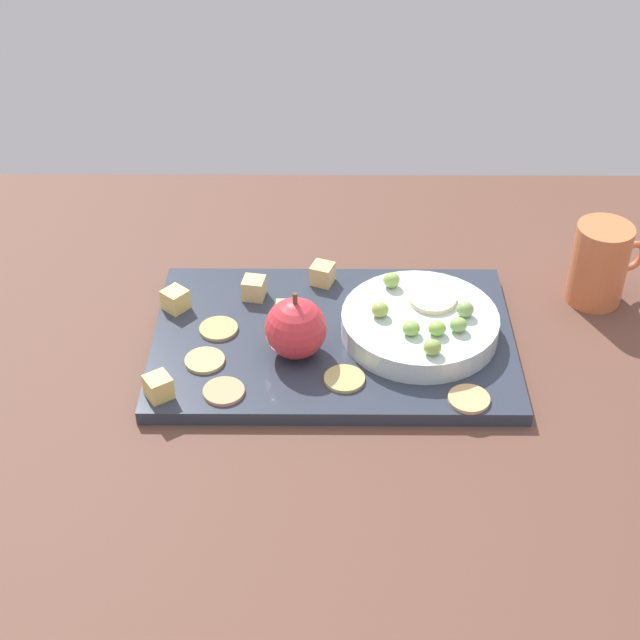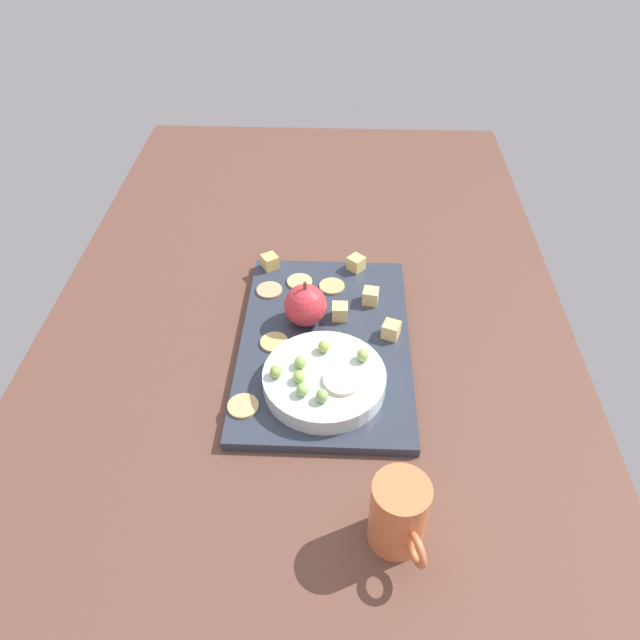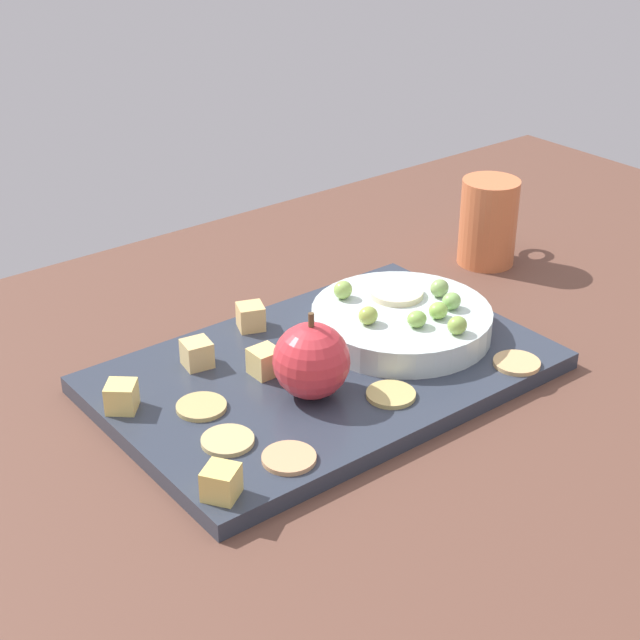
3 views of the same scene
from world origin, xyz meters
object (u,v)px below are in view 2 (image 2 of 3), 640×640
object	(u,v)px
platter	(325,343)
serving_dish	(324,380)
grape_0	(276,372)
grape_4	(363,355)
grape_6	(300,362)
cheese_cube_1	(391,330)
cracker_3	(243,406)
grape_5	(324,347)
cheese_cube_4	(371,296)
grape_1	(302,377)
cracker_1	(269,290)
cheese_cube_2	(270,262)
cup	(399,514)
grape_2	(322,396)
cheese_cube_3	(340,311)
cracker_0	(332,286)
cracker_2	(274,342)
apple_whole	(303,305)
grape_3	(302,390)
cheese_cube_0	(356,263)
cracker_4	(300,282)
apple_slice_0	(342,381)

from	to	relation	value
platter	serving_dish	world-z (taller)	serving_dish
grape_0	grape_4	size ratio (longest dim) A/B	1.00
grape_6	cheese_cube_1	bearing A→B (deg)	125.41
cracker_3	grape_5	world-z (taller)	grape_5
platter	cracker_3	distance (cm)	17.31
cheese_cube_4	grape_1	distance (cm)	22.34
cracker_1	cheese_cube_2	bearing A→B (deg)	-175.44
cracker_3	cup	bearing A→B (deg)	49.16
grape_2	grape_5	distance (cm)	9.15
cheese_cube_3	cheese_cube_2	bearing A→B (deg)	-135.56
cracker_0	cracker_2	xyz separation A→B (cm)	(13.75, -8.35, 0.00)
cheese_cube_4	apple_whole	bearing A→B (deg)	-64.30
cheese_cube_4	cracker_1	distance (cm)	16.85
cracker_0	grape_3	bearing A→B (deg)	-7.27
cheese_cube_0	cracker_4	bearing A→B (deg)	-66.10
platter	grape_3	xyz separation A→B (cm)	(13.15, -2.57, 4.19)
grape_0	cheese_cube_4	bearing A→B (deg)	144.96
platter	cracker_1	xyz separation A→B (cm)	(-11.19, -9.64, 0.99)
serving_dish	grape_4	world-z (taller)	grape_4
cheese_cube_3	cracker_3	world-z (taller)	cheese_cube_3
apple_whole	cheese_cube_0	distance (cm)	16.25
cheese_cube_4	grape_1	xyz separation A→B (cm)	(19.93, -9.87, 2.15)
cheese_cube_1	cracker_0	xyz separation A→B (cm)	(-11.40, -9.26, -1.02)
cracker_4	cup	bearing A→B (deg)	17.40
cheese_cube_2	apple_whole	bearing A→B (deg)	25.87
cheese_cube_1	cheese_cube_2	size ratio (longest dim) A/B	1.00
cheese_cube_3	cracker_1	xyz separation A→B (cm)	(-6.06, -11.78, -1.02)
cheese_cube_0	grape_2	size ratio (longest dim) A/B	1.30
grape_5	cracker_1	bearing A→B (deg)	-149.26
cheese_cube_1	grape_2	xyz separation A→B (cm)	(15.39, -9.92, 2.23)
cheese_cube_3	grape_5	size ratio (longest dim) A/B	1.30
grape_2	grape_4	xyz separation A→B (cm)	(-7.62, 5.42, 0.03)
cheese_cube_3	grape_5	world-z (taller)	grape_5
serving_dish	cheese_cube_2	bearing A→B (deg)	-159.06
grape_3	cheese_cube_0	bearing A→B (deg)	166.71
cheese_cube_1	cracker_3	size ratio (longest dim) A/B	0.57
platter	cup	size ratio (longest dim) A/B	4.01
grape_0	grape_6	distance (cm)	3.73
grape_2	grape_6	xyz separation A→B (cm)	(-6.02, -3.25, -0.10)
grape_6	apple_whole	bearing A→B (deg)	-178.41
grape_3	grape_6	bearing A→B (deg)	-173.00
cheese_cube_2	cracker_1	xyz separation A→B (cm)	(6.48, 0.52, -1.02)
platter	grape_6	distance (cm)	9.66
cheese_cube_4	cracker_2	bearing A→B (deg)	-55.23
grape_0	grape_3	size ratio (longest dim) A/B	1.00
cracker_1	cracker_3	bearing A→B (deg)	-2.37
cheese_cube_3	platter	bearing A→B (deg)	-22.63
grape_2	apple_slice_0	bearing A→B (deg)	141.07
grape_3	apple_whole	bearing A→B (deg)	-176.82
cheese_cube_4	grape_4	xyz separation A→B (cm)	(15.61, -1.57, 2.26)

